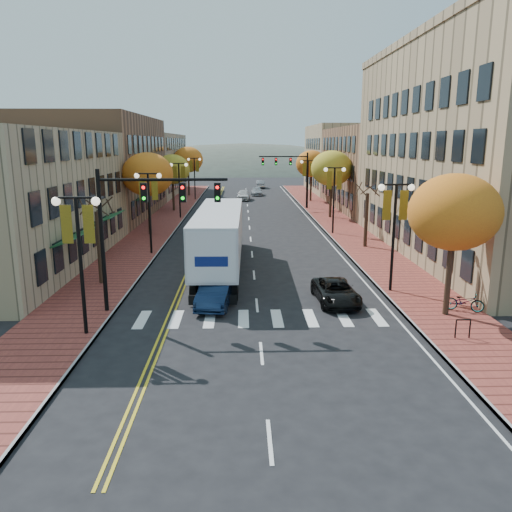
{
  "coord_description": "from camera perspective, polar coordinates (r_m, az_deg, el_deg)",
  "views": [
    {
      "loc": [
        -0.74,
        -20.45,
        8.18
      ],
      "look_at": [
        0.0,
        5.78,
        2.2
      ],
      "focal_mm": 35.0,
      "sensor_mm": 36.0,
      "label": 1
    }
  ],
  "objects": [
    {
      "name": "tree_right_b",
      "position": [
        40.11,
        12.48,
        4.03
      ],
      "size": [
        0.28,
        0.28,
        4.2
      ],
      "color": "#382619",
      "rests_on": "sidewalk_right"
    },
    {
      "name": "lamp_right_a",
      "position": [
        27.98,
        15.57,
        4.38
      ],
      "size": [
        1.96,
        0.36,
        6.05
      ],
      "color": "black",
      "rests_on": "ground"
    },
    {
      "name": "building_right_near",
      "position": [
        41.23,
        26.68,
        10.56
      ],
      "size": [
        15.0,
        28.0,
        15.0
      ],
      "primitive_type": "cube",
      "color": "#997F5B",
      "rests_on": "ground"
    },
    {
      "name": "tree_right_a",
      "position": [
        24.67,
        21.72,
        4.65
      ],
      "size": [
        4.16,
        4.16,
        6.69
      ],
      "color": "#382619",
      "rests_on": "sidewalk_right"
    },
    {
      "name": "car_far_silver",
      "position": [
        79.59,
        0.08,
        7.39
      ],
      "size": [
        1.81,
        4.31,
        1.24
      ],
      "primitive_type": "imported",
      "rotation": [
        0.0,
        0.0,
        -0.02
      ],
      "color": "#9D9EA4",
      "rests_on": "ground"
    },
    {
      "name": "lamp_left_c",
      "position": [
        55.01,
        -8.78,
        8.64
      ],
      "size": [
        1.96,
        0.36,
        6.05
      ],
      "color": "black",
      "rests_on": "ground"
    },
    {
      "name": "tree_right_d",
      "position": [
        71.18,
        6.34,
        10.44
      ],
      "size": [
        4.35,
        4.35,
        7.0
      ],
      "color": "#382619",
      "rests_on": "sidewalk_right"
    },
    {
      "name": "semi_truck",
      "position": [
        32.51,
        -4.08,
        2.56
      ],
      "size": [
        2.86,
        16.46,
        4.11
      ],
      "rotation": [
        0.0,
        0.0,
        -0.01
      ],
      "color": "black",
      "rests_on": "ground"
    },
    {
      "name": "tree_left_b",
      "position": [
        45.3,
        -12.29,
        9.09
      ],
      "size": [
        4.48,
        4.48,
        7.21
      ],
      "color": "#382619",
      "rests_on": "sidewalk_left"
    },
    {
      "name": "ground",
      "position": [
        22.04,
        0.42,
        -8.95
      ],
      "size": [
        200.0,
        200.0,
        0.0
      ],
      "primitive_type": "plane",
      "color": "black",
      "rests_on": "ground"
    },
    {
      "name": "building_left_mid",
      "position": [
        58.81,
        -17.94,
        9.62
      ],
      "size": [
        12.0,
        24.0,
        11.0
      ],
      "primitive_type": "cube",
      "color": "brown",
      "rests_on": "ground"
    },
    {
      "name": "bicycle",
      "position": [
        26.39,
        22.7,
        -4.82
      ],
      "size": [
        1.93,
        1.27,
        0.96
      ],
      "primitive_type": "imported",
      "rotation": [
        0.0,
        0.0,
        1.19
      ],
      "color": "gray",
      "rests_on": "sidewalk_right"
    },
    {
      "name": "car_far_oncoming",
      "position": [
        92.58,
        0.5,
        8.21
      ],
      "size": [
        1.5,
        4.27,
        1.41
      ],
      "primitive_type": "imported",
      "rotation": [
        0.0,
        0.0,
        3.14
      ],
      "color": "#A4A3AB",
      "rests_on": "ground"
    },
    {
      "name": "lamp_left_b",
      "position": [
        37.28,
        -12.14,
        6.57
      ],
      "size": [
        1.96,
        0.36,
        6.05
      ],
      "color": "black",
      "rests_on": "ground"
    },
    {
      "name": "traffic_mast_near",
      "position": [
        24.15,
        -12.97,
        4.76
      ],
      "size": [
        6.1,
        0.35,
        7.0
      ],
      "color": "black",
      "rests_on": "ground"
    },
    {
      "name": "building_right_mid",
      "position": [
        65.43,
        15.7,
        9.58
      ],
      "size": [
        15.0,
        24.0,
        10.0
      ],
      "primitive_type": "cube",
      "color": "brown",
      "rests_on": "ground"
    },
    {
      "name": "tree_left_c",
      "position": [
        61.1,
        -9.53,
        9.73
      ],
      "size": [
        4.16,
        4.16,
        6.69
      ],
      "color": "#382619",
      "rests_on": "sidewalk_left"
    },
    {
      "name": "building_left_far",
      "position": [
        83.13,
        -13.11,
        10.15
      ],
      "size": [
        12.0,
        26.0,
        9.5
      ],
      "primitive_type": "cube",
      "color": "#9E8966",
      "rests_on": "ground"
    },
    {
      "name": "black_suv",
      "position": [
        26.37,
        9.1,
        -4.04
      ],
      "size": [
        2.19,
        4.4,
        1.2
      ],
      "primitive_type": "imported",
      "rotation": [
        0.0,
        0.0,
        0.05
      ],
      "color": "black",
      "rests_on": "ground"
    },
    {
      "name": "lamp_right_c",
      "position": [
        63.12,
        5.96,
        9.24
      ],
      "size": [
        1.96,
        0.36,
        6.05
      ],
      "color": "black",
      "rests_on": "ground"
    },
    {
      "name": "traffic_mast_far",
      "position": [
        62.84,
        4.11,
        9.84
      ],
      "size": [
        6.1,
        0.34,
        7.0
      ],
      "color": "black",
      "rests_on": "ground"
    },
    {
      "name": "tree_left_d",
      "position": [
        78.93,
        -7.77,
        10.85
      ],
      "size": [
        4.61,
        4.61,
        7.42
      ],
      "color": "#382619",
      "rests_on": "sidewalk_left"
    },
    {
      "name": "tree_left_a",
      "position": [
        30.22,
        -17.46,
        0.92
      ],
      "size": [
        0.28,
        0.28,
        4.2
      ],
      "color": "#382619",
      "rests_on": "sidewalk_left"
    },
    {
      "name": "car_far_white",
      "position": [
        72.87,
        -1.44,
        6.99
      ],
      "size": [
        2.09,
        4.55,
        1.51
      ],
      "primitive_type": "imported",
      "rotation": [
        0.0,
        0.0,
        -0.07
      ],
      "color": "silver",
      "rests_on": "ground"
    },
    {
      "name": "sidewalk_right",
      "position": [
        54.45,
        8.72,
        4.13
      ],
      "size": [
        4.0,
        85.0,
        0.15
      ],
      "primitive_type": "cube",
      "color": "brown",
      "rests_on": "ground"
    },
    {
      "name": "tree_right_c",
      "position": [
        55.39,
        8.63,
        9.87
      ],
      "size": [
        4.48,
        4.48,
        7.21
      ],
      "color": "#382619",
      "rests_on": "sidewalk_right"
    },
    {
      "name": "lamp_left_a",
      "position": [
        21.89,
        -19.59,
        1.86
      ],
      "size": [
        1.96,
        0.36,
        6.05
      ],
      "color": "black",
      "rests_on": "ground"
    },
    {
      "name": "building_right_far",
      "position": [
        86.66,
        11.41,
        10.82
      ],
      "size": [
        15.0,
        20.0,
        11.0
      ],
      "primitive_type": "cube",
      "color": "#9E8966",
      "rests_on": "ground"
    },
    {
      "name": "lamp_right_b",
      "position": [
        45.38,
        8.93,
        7.77
      ],
      "size": [
        1.96,
        0.36,
        6.05
      ],
      "color": "black",
      "rests_on": "ground"
    },
    {
      "name": "sidewalk_left",
      "position": [
        54.2,
        -10.4,
        4.03
      ],
      "size": [
        4.0,
        85.0,
        0.15
      ],
      "primitive_type": "cube",
      "color": "brown",
      "rests_on": "ground"
    },
    {
      "name": "navy_sedan",
      "position": [
        25.74,
        -4.58,
        -4.06
      ],
      "size": [
        2.04,
        4.5,
        1.43
      ],
      "primitive_type": "imported",
      "rotation": [
        0.0,
        0.0,
        -0.12
      ],
      "color": "#0D1C36",
      "rests_on": "ground"
    },
    {
      "name": "lamp_left_d",
      "position": [
        72.87,
        -7.05,
        9.69
      ],
      "size": [
        1.96,
        0.36,
        6.05
      ],
      "color": "black",
      "rests_on": "ground"
    }
  ]
}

